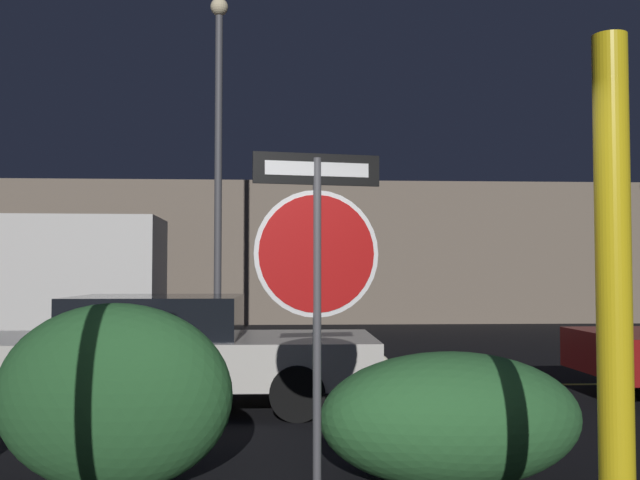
# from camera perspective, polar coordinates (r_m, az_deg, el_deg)

# --- Properties ---
(road_center_stripe) EXTENTS (41.85, 0.12, 0.01)m
(road_center_stripe) POSITION_cam_1_polar(r_m,az_deg,el_deg) (10.09, -2.63, -11.64)
(road_center_stripe) COLOR gold
(road_center_stripe) RESTS_ON ground_plane
(stop_sign) EXTENTS (0.90, 0.18, 2.43)m
(stop_sign) POSITION_cam_1_polar(r_m,az_deg,el_deg) (4.97, -0.24, -1.21)
(stop_sign) COLOR #4C4C51
(stop_sign) RESTS_ON ground_plane
(yellow_pole_right) EXTENTS (0.16, 0.16, 2.71)m
(yellow_pole_right) POSITION_cam_1_polar(r_m,az_deg,el_deg) (3.57, 22.50, -6.37)
(yellow_pole_right) COLOR yellow
(yellow_pole_right) RESTS_ON ground_plane
(hedge_bush_2) EXTENTS (1.73, 0.87, 1.37)m
(hedge_bush_2) POSITION_cam_1_polar(r_m,az_deg,el_deg) (5.55, -16.11, -11.96)
(hedge_bush_2) COLOR #285B2D
(hedge_bush_2) RESTS_ON ground_plane
(hedge_bush_3) EXTENTS (1.98, 1.14, 1.00)m
(hedge_bush_3) POSITION_cam_1_polar(r_m,az_deg,el_deg) (5.60, 10.40, -13.87)
(hedge_bush_3) COLOR #2D6633
(hedge_bush_3) RESTS_ON ground_plane
(passing_car_2) EXTENTS (5.01, 2.10, 1.31)m
(passing_car_2) POSITION_cam_1_polar(r_m,az_deg,el_deg) (8.80, -12.15, -8.58)
(passing_car_2) COLOR silver
(passing_car_2) RESTS_ON ground_plane
(delivery_truck) EXTENTS (6.22, 2.46, 2.72)m
(delivery_truck) POSITION_cam_1_polar(r_m,az_deg,el_deg) (16.15, -24.05, -2.51)
(delivery_truck) COLOR silver
(delivery_truck) RESTS_ON ground_plane
(street_lamp) EXTENTS (0.38, 0.38, 7.48)m
(street_lamp) POSITION_cam_1_polar(r_m,az_deg,el_deg) (15.50, -8.13, 8.01)
(street_lamp) COLOR #4C4C51
(street_lamp) RESTS_ON ground_plane
(building_backdrop) EXTENTS (33.63, 3.20, 4.34)m
(building_backdrop) POSITION_cam_1_polar(r_m,az_deg,el_deg) (22.97, -1.89, -1.08)
(building_backdrop) COLOR #7A6B5B
(building_backdrop) RESTS_ON ground_plane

